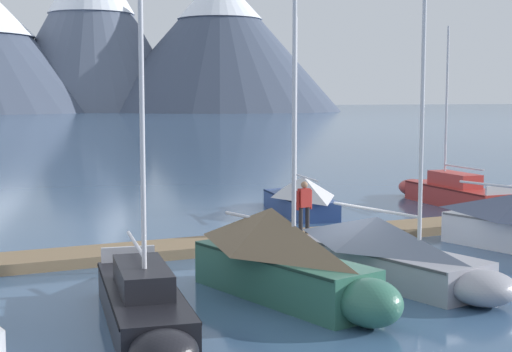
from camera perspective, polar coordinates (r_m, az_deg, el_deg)
ground_plane at (r=21.05m, az=6.99°, el=-6.97°), size 700.00×700.00×0.00m
mountain_east_summit at (r=253.65m, az=-12.21°, el=11.21°), size 60.67×60.67×54.34m
mountain_rear_spur at (r=247.19m, az=-2.72°, el=10.09°), size 77.46×77.46×43.76m
dock at (r=24.43m, az=1.99°, el=-4.78°), size 24.18×2.04×0.30m
sailboat_second_berth at (r=15.74m, az=-8.36°, el=-9.42°), size 2.32×6.37×8.90m
sailboat_mid_dock_port at (r=17.66m, az=2.21°, el=-6.14°), size 2.72×6.29×7.46m
sailboat_mid_dock_starboard at (r=19.72m, az=10.18°, el=-5.63°), size 2.91×6.61×8.98m
sailboat_far_berth at (r=30.68m, az=3.25°, el=-1.44°), size 2.59×5.97×7.87m
sailboat_end_of_dock at (r=34.25m, az=14.20°, el=-1.13°), size 1.97×7.37×7.73m
person_on_dock at (r=24.51m, az=3.63°, el=-2.10°), size 0.59×0.26×1.69m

